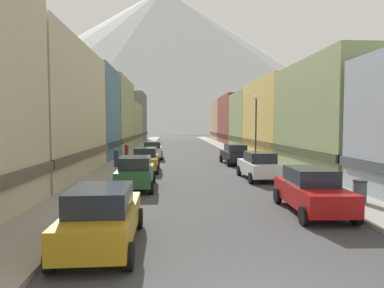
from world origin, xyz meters
name	(u,v)px	position (x,y,z in m)	size (l,w,h in m)	color
sidewalk_left	(136,153)	(-6.25, 35.00, 0.07)	(2.50, 100.00, 0.15)	gray
sidewalk_right	(236,152)	(6.25, 35.00, 0.07)	(2.50, 100.00, 0.15)	gray
storefront_left_1	(26,113)	(-11.40, 16.70, 4.28)	(8.09, 13.10, 8.87)	beige
storefront_left_2	(66,116)	(-12.25, 27.52, 4.41)	(9.80, 8.09, 9.13)	slate
storefront_left_3	(99,117)	(-11.36, 38.58, 4.57)	(8.03, 12.96, 9.47)	#8C9966
storefront_left_4	(116,125)	(-11.45, 52.34, 3.46)	(8.20, 14.00, 7.18)	#8C9966
storefront_left_5	(126,118)	(-11.53, 65.17, 4.90)	(8.37, 11.47, 10.13)	#66605B
storefront_right_1	(344,119)	(10.92, 17.96, 3.94)	(7.13, 11.90, 8.18)	#8C9966
storefront_right_2	(283,120)	(10.68, 30.68, 4.06)	(6.65, 13.41, 8.42)	#D8B259
storefront_right_3	(262,122)	(11.57, 42.84, 3.98)	(8.43, 10.60, 8.25)	#8C9966
storefront_right_4	(240,121)	(10.80, 54.69, 4.26)	(6.91, 12.53, 8.84)	brown
storefront_right_5	(228,121)	(10.68, 67.66, 4.24)	(6.65, 12.60, 8.79)	tan
car_left_0	(102,217)	(-3.80, 3.56, 0.90)	(2.15, 4.44, 1.78)	#B28419
car_left_1	(136,172)	(-3.80, 12.44, 0.90)	(2.13, 4.43, 1.78)	#265933
car_left_2	(145,159)	(-3.80, 19.18, 0.90)	(2.12, 4.43, 1.78)	#B28419
car_left_3	(152,150)	(-3.80, 28.34, 0.90)	(2.19, 4.46, 1.78)	silver
car_right_0	(312,190)	(3.80, 6.91, 0.90)	(2.20, 4.46, 1.78)	#9E1111
car_right_1	(259,165)	(3.80, 15.04, 0.90)	(2.12, 4.43, 1.78)	silver
car_right_2	(235,154)	(3.80, 23.26, 0.90)	(2.21, 4.47, 1.78)	black
trash_bin_right	(360,191)	(6.35, 7.85, 0.64)	(0.59, 0.59, 0.98)	#4C5156
pedestrian_0	(116,158)	(-6.25, 20.82, 0.85)	(0.36, 0.36, 1.52)	navy
pedestrian_1	(127,152)	(-6.25, 26.91, 0.87)	(0.36, 0.36, 1.57)	maroon
streetlamp_right	(256,119)	(5.35, 21.95, 3.99)	(0.36, 0.36, 5.86)	black
mountain_backdrop	(164,59)	(-7.76, 260.00, 54.81)	(311.30, 311.30, 109.62)	silver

